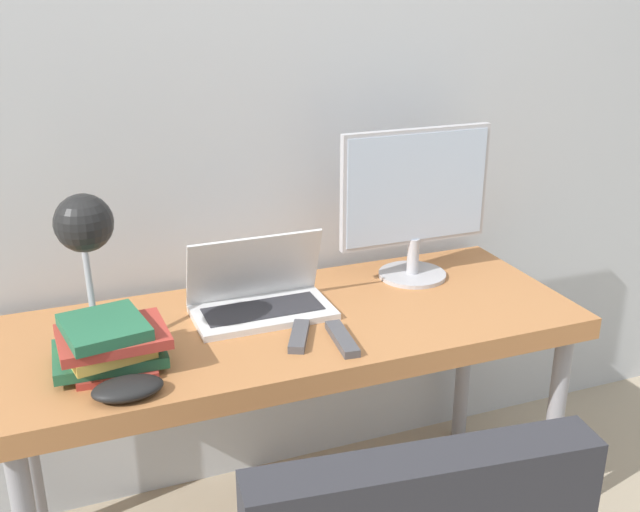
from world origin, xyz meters
The scene contains 9 objects.
wall_back centered at (0.00, 0.67, 1.30)m, with size 8.00×0.05×2.60m.
desk centered at (0.00, 0.30, 0.64)m, with size 1.54×0.61×0.71m.
laptop centered at (-0.07, 0.37, 0.75)m, with size 0.37×0.21×0.21m.
monitor centered at (0.44, 0.45, 0.95)m, with size 0.47×0.20×0.45m.
desk_lamp centered at (-0.51, 0.27, 1.02)m, with size 0.13×0.27×0.41m.
book_stack centered at (-0.48, 0.21, 0.77)m, with size 0.27×0.22×0.12m.
tv_remote centered at (0.07, 0.13, 0.72)m, with size 0.06×0.18×0.02m.
media_remote centered at (-0.03, 0.18, 0.72)m, with size 0.10×0.16×0.02m.
game_controller centered at (-0.47, 0.06, 0.73)m, with size 0.16×0.10×0.04m.
Camera 1 is at (-0.59, -1.41, 1.58)m, focal length 42.00 mm.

